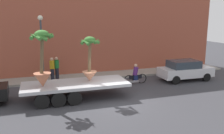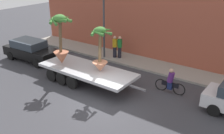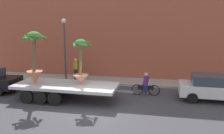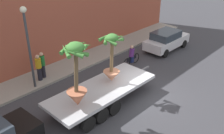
{
  "view_description": "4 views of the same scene",
  "coord_description": "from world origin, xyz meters",
  "px_view_note": "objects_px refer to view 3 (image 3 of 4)",
  "views": [
    {
      "loc": [
        -4.51,
        -12.52,
        4.83
      ],
      "look_at": [
        0.17,
        1.68,
        1.71
      ],
      "focal_mm": 38.21,
      "sensor_mm": 36.0,
      "label": 1
    },
    {
      "loc": [
        7.48,
        -9.72,
        7.21
      ],
      "look_at": [
        -0.67,
        1.72,
        1.33
      ],
      "focal_mm": 41.23,
      "sensor_mm": 36.0,
      "label": 2
    },
    {
      "loc": [
        3.24,
        -11.63,
        4.72
      ],
      "look_at": [
        0.42,
        2.19,
        1.98
      ],
      "focal_mm": 37.33,
      "sensor_mm": 36.0,
      "label": 3
    },
    {
      "loc": [
        -10.39,
        -7.08,
        8.15
      ],
      "look_at": [
        -1.21,
        1.56,
        1.74
      ],
      "focal_mm": 41.1,
      "sensor_mm": 36.0,
      "label": 4
    }
  ],
  "objects_px": {
    "parked_car": "(214,87)",
    "pedestrian_far_left": "(76,68)",
    "flatbed_trailer": "(62,87)",
    "cyclist": "(146,85)",
    "street_lamp": "(65,41)",
    "potted_palm_middle": "(34,60)",
    "pedestrian_near_gate": "(81,68)",
    "potted_palm_rear": "(81,64)"
  },
  "relations": [
    {
      "from": "potted_palm_middle",
      "to": "cyclist",
      "type": "height_order",
      "value": "potted_palm_middle"
    },
    {
      "from": "parked_car",
      "to": "pedestrian_far_left",
      "type": "bearing_deg",
      "value": 163.74
    },
    {
      "from": "pedestrian_far_left",
      "to": "street_lamp",
      "type": "distance_m",
      "value": 2.33
    },
    {
      "from": "pedestrian_near_gate",
      "to": "parked_car",
      "type": "bearing_deg",
      "value": -17.65
    },
    {
      "from": "cyclist",
      "to": "flatbed_trailer",
      "type": "bearing_deg",
      "value": -159.77
    },
    {
      "from": "street_lamp",
      "to": "cyclist",
      "type": "bearing_deg",
      "value": -18.62
    },
    {
      "from": "pedestrian_near_gate",
      "to": "street_lamp",
      "type": "distance_m",
      "value": 2.49
    },
    {
      "from": "pedestrian_far_left",
      "to": "street_lamp",
      "type": "height_order",
      "value": "street_lamp"
    },
    {
      "from": "parked_car",
      "to": "pedestrian_near_gate",
      "type": "xyz_separation_m",
      "value": [
        -9.49,
        3.02,
        0.22
      ]
    },
    {
      "from": "potted_palm_rear",
      "to": "pedestrian_far_left",
      "type": "xyz_separation_m",
      "value": [
        -1.96,
        4.3,
        -1.18
      ]
    },
    {
      "from": "pedestrian_far_left",
      "to": "flatbed_trailer",
      "type": "bearing_deg",
      "value": -80.19
    },
    {
      "from": "parked_car",
      "to": "pedestrian_far_left",
      "type": "height_order",
      "value": "pedestrian_far_left"
    },
    {
      "from": "flatbed_trailer",
      "to": "potted_palm_middle",
      "type": "height_order",
      "value": "potted_palm_middle"
    },
    {
      "from": "flatbed_trailer",
      "to": "pedestrian_far_left",
      "type": "xyz_separation_m",
      "value": [
        -0.77,
        4.47,
        0.27
      ]
    },
    {
      "from": "potted_palm_middle",
      "to": "pedestrian_near_gate",
      "type": "height_order",
      "value": "potted_palm_middle"
    },
    {
      "from": "flatbed_trailer",
      "to": "parked_car",
      "type": "relative_size",
      "value": 1.75
    },
    {
      "from": "parked_car",
      "to": "street_lamp",
      "type": "distance_m",
      "value": 11.06
    },
    {
      "from": "potted_palm_middle",
      "to": "pedestrian_near_gate",
      "type": "bearing_deg",
      "value": 76.33
    },
    {
      "from": "potted_palm_rear",
      "to": "potted_palm_middle",
      "type": "distance_m",
      "value": 2.84
    },
    {
      "from": "potted_palm_rear",
      "to": "potted_palm_middle",
      "type": "bearing_deg",
      "value": -171.0
    },
    {
      "from": "pedestrian_near_gate",
      "to": "pedestrian_far_left",
      "type": "xyz_separation_m",
      "value": [
        -0.36,
        -0.15,
        0.0
      ]
    },
    {
      "from": "flatbed_trailer",
      "to": "pedestrian_far_left",
      "type": "bearing_deg",
      "value": 99.81
    },
    {
      "from": "street_lamp",
      "to": "potted_palm_middle",
      "type": "bearing_deg",
      "value": -92.16
    },
    {
      "from": "pedestrian_far_left",
      "to": "street_lamp",
      "type": "xyz_separation_m",
      "value": [
        -0.67,
        -0.47,
        2.19
      ]
    },
    {
      "from": "pedestrian_far_left",
      "to": "pedestrian_near_gate",
      "type": "bearing_deg",
      "value": 22.19
    },
    {
      "from": "parked_car",
      "to": "street_lamp",
      "type": "relative_size",
      "value": 0.86
    },
    {
      "from": "parked_car",
      "to": "cyclist",
      "type": "bearing_deg",
      "value": 176.65
    },
    {
      "from": "flatbed_trailer",
      "to": "potted_palm_middle",
      "type": "relative_size",
      "value": 2.29
    },
    {
      "from": "pedestrian_near_gate",
      "to": "pedestrian_far_left",
      "type": "bearing_deg",
      "value": -157.81
    },
    {
      "from": "flatbed_trailer",
      "to": "potted_palm_rear",
      "type": "height_order",
      "value": "potted_palm_rear"
    },
    {
      "from": "flatbed_trailer",
      "to": "potted_palm_rear",
      "type": "xyz_separation_m",
      "value": [
        1.19,
        0.17,
        1.45
      ]
    },
    {
      "from": "parked_car",
      "to": "pedestrian_far_left",
      "type": "distance_m",
      "value": 10.26
    },
    {
      "from": "potted_palm_rear",
      "to": "street_lamp",
      "type": "height_order",
      "value": "street_lamp"
    },
    {
      "from": "flatbed_trailer",
      "to": "potted_palm_middle",
      "type": "distance_m",
      "value": 2.36
    },
    {
      "from": "potted_palm_middle",
      "to": "pedestrian_far_left",
      "type": "height_order",
      "value": "potted_palm_middle"
    },
    {
      "from": "cyclist",
      "to": "pedestrian_far_left",
      "type": "height_order",
      "value": "pedestrian_far_left"
    },
    {
      "from": "parked_car",
      "to": "street_lamp",
      "type": "height_order",
      "value": "street_lamp"
    },
    {
      "from": "potted_palm_middle",
      "to": "pedestrian_near_gate",
      "type": "distance_m",
      "value": 5.23
    },
    {
      "from": "flatbed_trailer",
      "to": "cyclist",
      "type": "relative_size",
      "value": 3.97
    },
    {
      "from": "pedestrian_far_left",
      "to": "street_lamp",
      "type": "relative_size",
      "value": 0.35
    },
    {
      "from": "potted_palm_rear",
      "to": "cyclist",
      "type": "distance_m",
      "value": 4.44
    },
    {
      "from": "parked_car",
      "to": "potted_palm_rear",
      "type": "bearing_deg",
      "value": -169.74
    }
  ]
}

